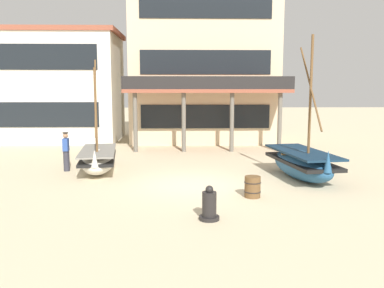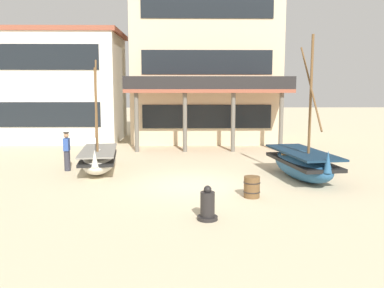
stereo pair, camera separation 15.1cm
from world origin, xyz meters
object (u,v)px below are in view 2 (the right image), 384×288
object	(u,v)px
fishing_boat_near_left	(302,163)
harbor_building_annex	(45,86)
fisherman_by_hull	(67,152)
wooden_barrel	(252,187)
harbor_building_main	(205,65)
fishing_boat_centre_large	(99,159)
capstan_winch	(208,206)

from	to	relation	value
fishing_boat_near_left	harbor_building_annex	bearing A→B (deg)	138.47
fishing_boat_near_left	fisherman_by_hull	distance (m)	9.86
wooden_barrel	harbor_building_main	bearing A→B (deg)	93.13
fishing_boat_near_left	fishing_boat_centre_large	size ratio (longest dim) A/B	1.17
wooden_barrel	harbor_building_annex	bearing A→B (deg)	127.49
harbor_building_annex	fishing_boat_near_left	bearing A→B (deg)	-41.53
fisherman_by_hull	capstan_winch	world-z (taller)	fisherman_by_hull
fishing_boat_centre_large	harbor_building_annex	distance (m)	12.72
fishing_boat_centre_large	capstan_winch	bearing A→B (deg)	-56.80
wooden_barrel	harbor_building_annex	xyz separation A→B (m)	(-11.66, 15.20, 3.31)
fishing_boat_centre_large	harbor_building_main	size ratio (longest dim) A/B	0.46
wooden_barrel	capstan_winch	bearing A→B (deg)	-124.77
fishing_boat_centre_large	harbor_building_main	bearing A→B (deg)	65.19
wooden_barrel	fisherman_by_hull	bearing A→B (deg)	148.36
fishing_boat_centre_large	wooden_barrel	world-z (taller)	fishing_boat_centre_large
fisherman_by_hull	wooden_barrel	distance (m)	8.56
fishing_boat_near_left	harbor_building_annex	size ratio (longest dim) A/B	0.52
capstan_winch	harbor_building_annex	xyz separation A→B (m)	(-10.08, 17.47, 3.28)
fishing_boat_centre_large	capstan_winch	world-z (taller)	fishing_boat_centre_large
fishing_boat_centre_large	harbor_building_annex	size ratio (longest dim) A/B	0.45
fishing_boat_centre_large	wooden_barrel	distance (m)	7.30
fishing_boat_centre_large	wooden_barrel	xyz separation A→B (m)	(5.88, -4.31, -0.18)
fisherman_by_hull	capstan_winch	size ratio (longest dim) A/B	1.77
capstan_winch	fishing_boat_near_left	bearing A→B (deg)	51.27
fishing_boat_near_left	wooden_barrel	distance (m)	3.66
capstan_winch	harbor_building_main	bearing A→B (deg)	87.58
wooden_barrel	harbor_building_annex	size ratio (longest dim) A/B	0.07
fishing_boat_centre_large	wooden_barrel	bearing A→B (deg)	-36.25
harbor_building_main	harbor_building_annex	distance (m)	10.92
fisherman_by_hull	harbor_building_main	xyz separation A→B (m)	(6.44, 10.75, 4.24)
wooden_barrel	harbor_building_main	size ratio (longest dim) A/B	0.07
fishing_boat_near_left	fishing_boat_centre_large	bearing A→B (deg)	169.16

